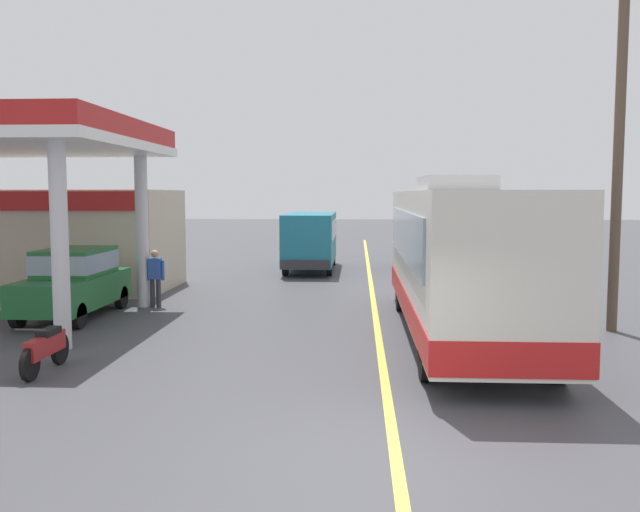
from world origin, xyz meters
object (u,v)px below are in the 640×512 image
Objects in this scene: motorcycle_parked_forecourt at (46,348)px; coach_bus_main at (460,261)px; car_trailing_behind_bus at (426,245)px; minibus_opposing_lane at (311,236)px; pedestrian_near_pump at (155,275)px; car_at_pump at (74,279)px.

coach_bus_main is at bearing 24.72° from motorcycle_parked_forecourt.
coach_bus_main is at bearing -92.73° from car_trailing_behind_bus.
coach_bus_main is 14.31m from car_trailing_behind_bus.
minibus_opposing_lane reaches higher than motorcycle_parked_forecourt.
minibus_opposing_lane is 5.16m from car_trailing_behind_bus.
car_trailing_behind_bus is (8.87, 10.79, 0.08)m from pedestrian_near_pump.
minibus_opposing_lane is 17.41m from motorcycle_parked_forecourt.
motorcycle_parked_forecourt is (1.80, -5.52, -0.57)m from car_at_pump.
car_trailing_behind_bus is (5.05, 1.00, -0.46)m from minibus_opposing_lane.
car_at_pump reaches higher than motorcycle_parked_forecourt.
car_trailing_behind_bus is at bearing 50.58° from pedestrian_near_pump.
minibus_opposing_lane is at bearing 64.38° from car_at_pump.
motorcycle_parked_forecourt is 1.08× the size of pedestrian_near_pump.
minibus_opposing_lane is at bearing -168.79° from car_trailing_behind_bus.
car_at_pump is 16.33m from car_trailing_behind_bus.
motorcycle_parked_forecourt is (-8.06, -3.71, -1.28)m from coach_bus_main.
minibus_opposing_lane is 3.41× the size of motorcycle_parked_forecourt.
car_at_pump and car_trailing_behind_bus have the same top height.
car_at_pump is at bearing -134.95° from pedestrian_near_pump.
coach_bus_main reaches higher than pedestrian_near_pump.
minibus_opposing_lane is (5.50, 11.47, 0.46)m from car_at_pump.
car_at_pump reaches higher than pedestrian_near_pump.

